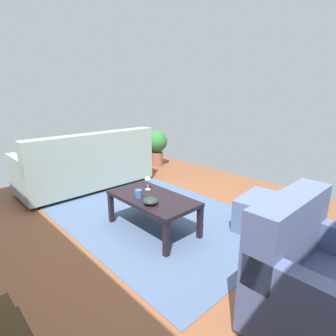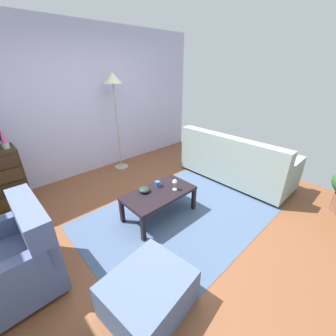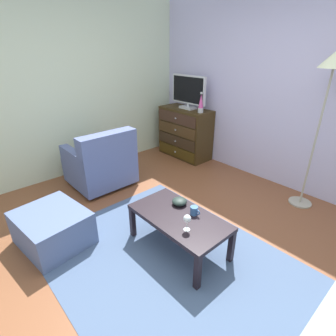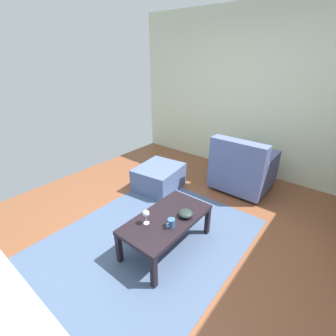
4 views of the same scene
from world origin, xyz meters
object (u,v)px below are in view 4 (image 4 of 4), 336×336
at_px(mug, 171,223).
at_px(armchair, 242,169).
at_px(ottoman, 159,177).
at_px(wine_glass, 146,214).
at_px(bowl_decorative, 186,214).
at_px(coffee_table, 166,221).

bearing_deg(mug, armchair, -179.38).
bearing_deg(ottoman, wine_glass, 35.88).
distance_m(bowl_decorative, ottoman, 1.34).
bearing_deg(armchair, coffee_table, -3.51).
height_order(bowl_decorative, ottoman, bowl_decorative).
xyz_separation_m(mug, ottoman, (-1.01, -1.04, -0.25)).
height_order(coffee_table, ottoman, coffee_table).
bearing_deg(mug, bowl_decorative, 175.10).
bearing_deg(coffee_table, armchair, 176.49).
height_order(armchair, ottoman, armchair).
relative_size(wine_glass, armchair, 0.18).
distance_m(coffee_table, ottoman, 1.31).
distance_m(wine_glass, armchair, 1.93).
bearing_deg(ottoman, coffee_table, 44.59).
distance_m(coffee_table, wine_glass, 0.28).
bearing_deg(ottoman, bowl_decorative, 53.45).
xyz_separation_m(wine_glass, ottoman, (-1.13, -0.82, -0.32)).
bearing_deg(bowl_decorative, mug, -4.90).
xyz_separation_m(wine_glass, bowl_decorative, (-0.34, 0.24, -0.08)).
relative_size(bowl_decorative, armchair, 0.18).
relative_size(coffee_table, ottoman, 1.42).
height_order(wine_glass, ottoman, wine_glass).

